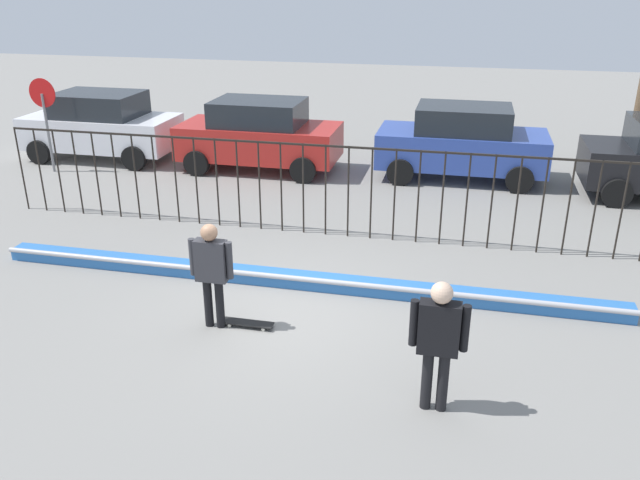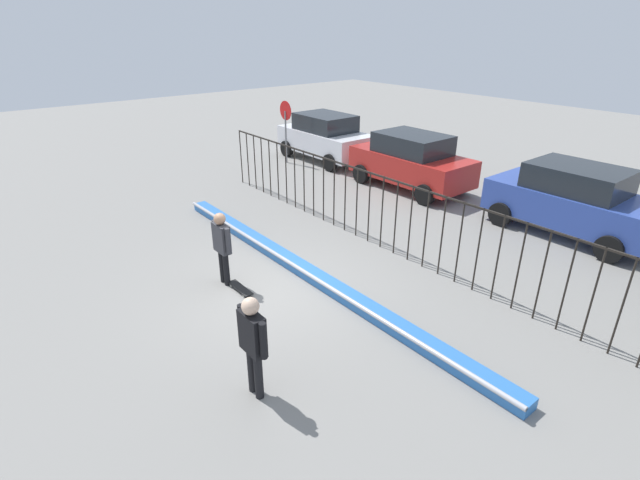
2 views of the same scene
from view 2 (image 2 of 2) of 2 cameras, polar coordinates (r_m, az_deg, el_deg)
The scene contains 10 objects.
ground_plane at distance 10.43m, azimuth -6.05°, elevation -5.90°, with size 60.00×60.00×0.00m, color gray.
bowl_coping_ledge at distance 10.85m, azimuth -1.77°, elevation -3.73°, with size 11.00×0.41×0.27m.
perimeter_fence at distance 11.91m, azimuth 7.57°, elevation 4.23°, with size 14.04×0.04×1.90m.
skateboarder at distance 10.35m, azimuth -11.79°, elevation -0.27°, with size 0.68×0.25×1.68m.
skateboard at distance 10.43m, azimuth -9.63°, elevation -5.76°, with size 0.80×0.20×0.07m.
camera_operator at distance 7.20m, azimuth -8.15°, elevation -11.73°, with size 0.71×0.26×1.75m.
parked_car_white at distance 20.16m, azimuth 0.62°, elevation 12.39°, with size 4.30×2.12×1.90m.
parked_car_red at distance 16.79m, azimuth 10.96°, elevation 9.40°, with size 4.30×2.12×1.90m.
parked_car_blue at distance 14.43m, azimuth 28.28°, elevation 4.32°, with size 4.30×2.12×1.90m.
stop_sign at distance 19.63m, azimuth -4.17°, elevation 13.91°, with size 0.76×0.07×2.50m.
Camera 2 is at (7.63, -4.74, 5.30)m, focal length 26.43 mm.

